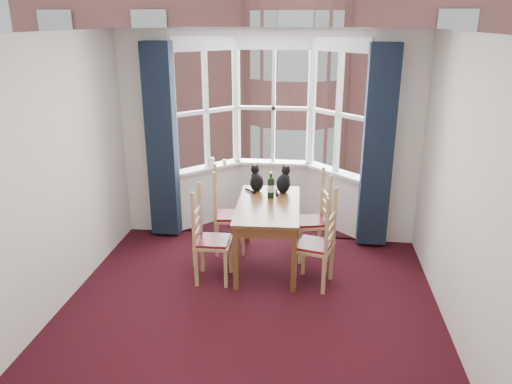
% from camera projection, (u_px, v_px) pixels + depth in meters
% --- Properties ---
extents(floor, '(4.50, 4.50, 0.00)m').
position_uv_depth(floor, '(246.00, 324.00, 5.02)').
color(floor, black).
rests_on(floor, ground).
extents(ceiling, '(4.50, 4.50, 0.00)m').
position_uv_depth(ceiling, '(244.00, 33.00, 4.10)').
color(ceiling, white).
rests_on(ceiling, floor).
extents(wall_left, '(0.00, 4.50, 4.50)m').
position_uv_depth(wall_left, '(39.00, 185.00, 4.78)').
color(wall_left, silver).
rests_on(wall_left, floor).
extents(wall_right, '(0.00, 4.50, 4.50)m').
position_uv_depth(wall_right, '(473.00, 203.00, 4.33)').
color(wall_right, silver).
rests_on(wall_right, floor).
extents(wall_near, '(4.00, 0.00, 4.00)m').
position_uv_depth(wall_near, '(181.00, 344.00, 2.45)').
color(wall_near, silver).
rests_on(wall_near, floor).
extents(wall_back_pier_left, '(0.70, 0.12, 2.80)m').
position_uv_depth(wall_back_pier_left, '(149.00, 135.00, 6.85)').
color(wall_back_pier_left, silver).
rests_on(wall_back_pier_left, floor).
extents(wall_back_pier_right, '(0.70, 0.12, 2.80)m').
position_uv_depth(wall_back_pier_right, '(395.00, 142.00, 6.48)').
color(wall_back_pier_right, silver).
rests_on(wall_back_pier_right, floor).
extents(bay_window, '(2.76, 0.94, 2.80)m').
position_uv_depth(bay_window, '(272.00, 130.00, 7.14)').
color(bay_window, white).
rests_on(bay_window, floor).
extents(curtain_left, '(0.38, 0.22, 2.60)m').
position_uv_depth(curtain_left, '(162.00, 142.00, 6.68)').
color(curtain_left, '#151F2F').
rests_on(curtain_left, floor).
extents(curtain_right, '(0.38, 0.22, 2.60)m').
position_uv_depth(curtain_right, '(378.00, 148.00, 6.36)').
color(curtain_right, '#151F2F').
rests_on(curtain_right, floor).
extents(dining_table, '(0.80, 1.42, 0.80)m').
position_uv_depth(dining_table, '(268.00, 212.00, 6.04)').
color(dining_table, brown).
rests_on(dining_table, floor).
extents(chair_left_near, '(0.41, 0.43, 0.92)m').
position_uv_depth(chair_left_near, '(205.00, 242.00, 5.76)').
color(chair_left_near, tan).
rests_on(chair_left_near, floor).
extents(chair_left_far, '(0.46, 0.48, 0.92)m').
position_uv_depth(chair_left_far, '(223.00, 217.00, 6.49)').
color(chair_left_far, tan).
rests_on(chair_left_far, floor).
extents(chair_right_near, '(0.49, 0.51, 0.92)m').
position_uv_depth(chair_right_near, '(322.00, 248.00, 5.61)').
color(chair_right_near, tan).
rests_on(chair_right_near, floor).
extents(chair_right_far, '(0.49, 0.50, 0.92)m').
position_uv_depth(chair_right_far, '(318.00, 222.00, 6.32)').
color(chair_right_far, tan).
rests_on(chair_right_far, floor).
extents(cat_left, '(0.25, 0.29, 0.35)m').
position_uv_depth(cat_left, '(257.00, 181.00, 6.44)').
color(cat_left, black).
rests_on(cat_left, dining_table).
extents(cat_right, '(0.24, 0.29, 0.35)m').
position_uv_depth(cat_right, '(284.00, 182.00, 6.38)').
color(cat_right, black).
rests_on(cat_right, dining_table).
extents(wine_bottle, '(0.08, 0.08, 0.33)m').
position_uv_depth(wine_bottle, '(271.00, 187.00, 6.18)').
color(wine_bottle, black).
rests_on(wine_bottle, dining_table).
extents(candle_tall, '(0.06, 0.06, 0.14)m').
position_uv_depth(candle_tall, '(212.00, 162.00, 7.24)').
color(candle_tall, white).
rests_on(candle_tall, bay_window).
extents(candle_short, '(0.06, 0.06, 0.10)m').
position_uv_depth(candle_short, '(225.00, 163.00, 7.26)').
color(candle_short, white).
rests_on(candle_short, bay_window).
extents(street, '(80.00, 80.00, 0.00)m').
position_uv_depth(street, '(306.00, 145.00, 37.23)').
color(street, '#333335').
rests_on(street, ground).
extents(tenement_building, '(18.40, 7.80, 15.20)m').
position_uv_depth(tenement_building, '(300.00, 58.00, 17.63)').
color(tenement_building, '#A65F55').
rests_on(tenement_building, street).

